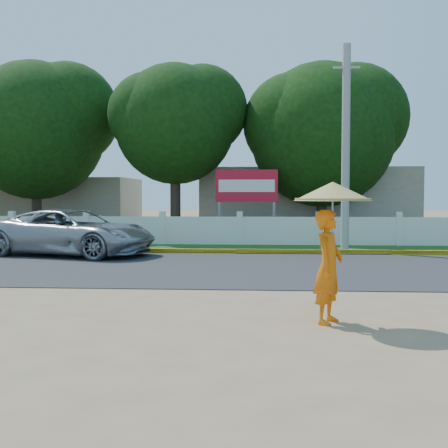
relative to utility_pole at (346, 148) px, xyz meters
name	(u,v)px	position (x,y,z in m)	size (l,w,h in m)	color
ground	(217,299)	(-3.71, -9.29, -3.54)	(120.00, 120.00, 0.00)	#9E8460
road	(230,268)	(-3.71, -4.79, -3.53)	(60.00, 7.00, 0.02)	#38383A
grass_verge	(238,248)	(-3.71, 0.46, -3.52)	(60.00, 3.50, 0.03)	#2D601E
curb	(236,251)	(-3.71, -1.24, -3.46)	(40.00, 0.18, 0.16)	yellow
fence	(240,231)	(-3.71, 1.91, -2.99)	(40.00, 0.10, 1.10)	silver
building_near	(305,202)	(-0.71, 8.71, -1.94)	(10.00, 6.00, 3.20)	#B7AD99
building_far	(58,205)	(-13.71, 9.71, -2.14)	(8.00, 5.00, 2.80)	#B7AD99
utility_pole	(346,148)	(0.00, 0.00, 0.00)	(0.28, 0.28, 7.08)	gray
vehicle	(73,232)	(-8.89, -2.11, -2.79)	(2.47, 5.36, 1.49)	#9EA0A6
monk_with_parasol	(331,231)	(-1.85, -11.09, -2.14)	(1.18, 1.18, 2.14)	orange
billboard	(247,190)	(-3.48, 3.00, -1.40)	(2.50, 0.13, 2.95)	gray
tree_row	(315,128)	(-0.57, 4.93, 1.27)	(39.12, 6.95, 8.76)	#473828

